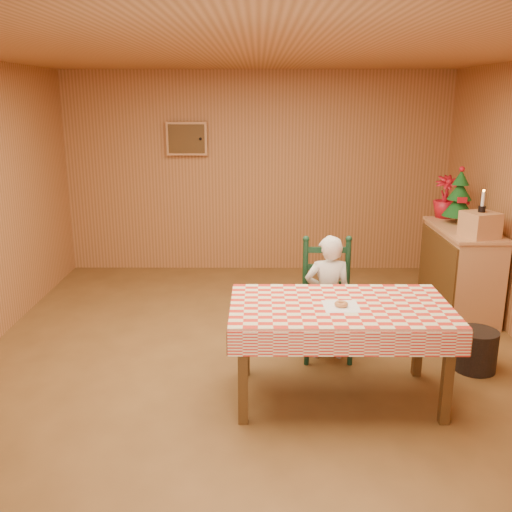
{
  "coord_description": "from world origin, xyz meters",
  "views": [
    {
      "loc": [
        0.02,
        -4.5,
        2.26
      ],
      "look_at": [
        0.0,
        0.2,
        0.95
      ],
      "focal_mm": 40.0,
      "sensor_mm": 36.0,
      "label": 1
    }
  ],
  "objects_px": {
    "seated_child": "(328,297)",
    "storage_bin": "(476,350)",
    "ladder_chair": "(327,301)",
    "crate": "(480,225)",
    "shelf_unit": "(460,270)",
    "christmas_tree": "(459,198)",
    "dining_table": "(340,315)"
  },
  "relations": [
    {
      "from": "dining_table",
      "to": "storage_bin",
      "type": "xyz_separation_m",
      "value": [
        1.25,
        0.47,
        -0.51
      ]
    },
    {
      "from": "dining_table",
      "to": "seated_child",
      "type": "relative_size",
      "value": 1.47
    },
    {
      "from": "seated_child",
      "to": "shelf_unit",
      "type": "height_order",
      "value": "seated_child"
    },
    {
      "from": "seated_child",
      "to": "storage_bin",
      "type": "bearing_deg",
      "value": 168.33
    },
    {
      "from": "crate",
      "to": "shelf_unit",
      "type": "bearing_deg",
      "value": 91.23
    },
    {
      "from": "shelf_unit",
      "to": "storage_bin",
      "type": "distance_m",
      "value": 1.47
    },
    {
      "from": "shelf_unit",
      "to": "crate",
      "type": "xyz_separation_m",
      "value": [
        0.01,
        -0.4,
        0.59
      ]
    },
    {
      "from": "dining_table",
      "to": "christmas_tree",
      "type": "bearing_deg",
      "value": 53.6
    },
    {
      "from": "ladder_chair",
      "to": "shelf_unit",
      "type": "relative_size",
      "value": 0.87
    },
    {
      "from": "ladder_chair",
      "to": "crate",
      "type": "xyz_separation_m",
      "value": [
        1.57,
        0.69,
        0.55
      ]
    },
    {
      "from": "dining_table",
      "to": "christmas_tree",
      "type": "xyz_separation_m",
      "value": [
        1.57,
        2.13,
        0.52
      ]
    },
    {
      "from": "christmas_tree",
      "to": "dining_table",
      "type": "bearing_deg",
      "value": -126.4
    },
    {
      "from": "dining_table",
      "to": "seated_child",
      "type": "xyz_separation_m",
      "value": [
        0.0,
        0.73,
        -0.13
      ]
    },
    {
      "from": "crate",
      "to": "christmas_tree",
      "type": "relative_size",
      "value": 0.48
    },
    {
      "from": "ladder_chair",
      "to": "dining_table",
      "type": "bearing_deg",
      "value": -90.0
    },
    {
      "from": "dining_table",
      "to": "seated_child",
      "type": "distance_m",
      "value": 0.74
    },
    {
      "from": "crate",
      "to": "storage_bin",
      "type": "xyz_separation_m",
      "value": [
        -0.32,
        -1.0,
        -0.88
      ]
    },
    {
      "from": "christmas_tree",
      "to": "ladder_chair",
      "type": "bearing_deg",
      "value": -139.48
    },
    {
      "from": "christmas_tree",
      "to": "crate",
      "type": "bearing_deg",
      "value": -90.0
    },
    {
      "from": "dining_table",
      "to": "shelf_unit",
      "type": "bearing_deg",
      "value": 50.28
    },
    {
      "from": "seated_child",
      "to": "ladder_chair",
      "type": "bearing_deg",
      "value": -90.0
    },
    {
      "from": "shelf_unit",
      "to": "crate",
      "type": "distance_m",
      "value": 0.71
    },
    {
      "from": "seated_child",
      "to": "christmas_tree",
      "type": "xyz_separation_m",
      "value": [
        1.57,
        1.4,
        0.65
      ]
    },
    {
      "from": "ladder_chair",
      "to": "seated_child",
      "type": "distance_m",
      "value": 0.08
    },
    {
      "from": "crate",
      "to": "christmas_tree",
      "type": "height_order",
      "value": "christmas_tree"
    },
    {
      "from": "seated_child",
      "to": "storage_bin",
      "type": "relative_size",
      "value": 3.16
    },
    {
      "from": "dining_table",
      "to": "storage_bin",
      "type": "bearing_deg",
      "value": 20.76
    },
    {
      "from": "seated_child",
      "to": "crate",
      "type": "distance_m",
      "value": 1.81
    },
    {
      "from": "dining_table",
      "to": "shelf_unit",
      "type": "relative_size",
      "value": 1.34
    },
    {
      "from": "storage_bin",
      "to": "dining_table",
      "type": "bearing_deg",
      "value": -159.24
    },
    {
      "from": "shelf_unit",
      "to": "storage_bin",
      "type": "height_order",
      "value": "shelf_unit"
    },
    {
      "from": "crate",
      "to": "seated_child",
      "type": "bearing_deg",
      "value": -154.52
    }
  ]
}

